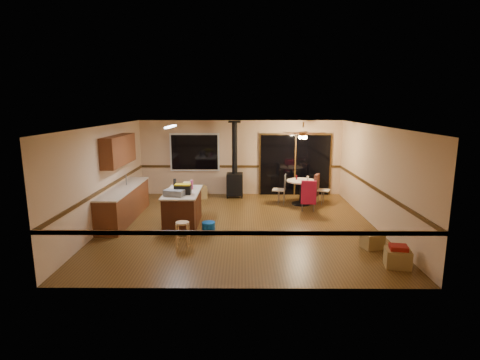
{
  "coord_description": "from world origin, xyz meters",
  "views": [
    {
      "loc": [
        0.07,
        -9.47,
        3.11
      ],
      "look_at": [
        0.0,
        0.3,
        1.15
      ],
      "focal_mm": 28.0,
      "sensor_mm": 36.0,
      "label": 1
    }
  ],
  "objects_px": {
    "dining_table": "(301,188)",
    "chair_near": "(309,192)",
    "box_corner_a": "(398,258)",
    "blue_bucket": "(209,227)",
    "chair_left": "(282,186)",
    "kitchen_island": "(183,208)",
    "toolbox_black": "(183,190)",
    "bar_stool": "(183,234)",
    "box_corner_b": "(372,241)",
    "chair_right": "(317,185)",
    "wood_stove": "(235,176)",
    "toolbox_grey": "(174,193)",
    "box_under_window": "(199,192)"
  },
  "relations": [
    {
      "from": "toolbox_black",
      "to": "box_corner_b",
      "type": "xyz_separation_m",
      "value": [
        4.38,
        -1.32,
        -0.85
      ]
    },
    {
      "from": "blue_bucket",
      "to": "chair_left",
      "type": "bearing_deg",
      "value": 53.32
    },
    {
      "from": "bar_stool",
      "to": "dining_table",
      "type": "relative_size",
      "value": 0.58
    },
    {
      "from": "chair_near",
      "to": "dining_table",
      "type": "bearing_deg",
      "value": 94.98
    },
    {
      "from": "kitchen_island",
      "to": "dining_table",
      "type": "bearing_deg",
      "value": 31.59
    },
    {
      "from": "toolbox_black",
      "to": "blue_bucket",
      "type": "xyz_separation_m",
      "value": [
        0.67,
        -0.35,
        -0.88
      ]
    },
    {
      "from": "toolbox_grey",
      "to": "box_corner_a",
      "type": "relative_size",
      "value": 1.04
    },
    {
      "from": "bar_stool",
      "to": "blue_bucket",
      "type": "relative_size",
      "value": 1.65
    },
    {
      "from": "chair_near",
      "to": "bar_stool",
      "type": "bearing_deg",
      "value": -140.46
    },
    {
      "from": "box_corner_a",
      "to": "blue_bucket",
      "type": "bearing_deg",
      "value": 153.2
    },
    {
      "from": "chair_right",
      "to": "box_corner_a",
      "type": "bearing_deg",
      "value": -82.48
    },
    {
      "from": "dining_table",
      "to": "chair_near",
      "type": "distance_m",
      "value": 0.89
    },
    {
      "from": "chair_right",
      "to": "box_under_window",
      "type": "height_order",
      "value": "chair_right"
    },
    {
      "from": "kitchen_island",
      "to": "dining_table",
      "type": "height_order",
      "value": "kitchen_island"
    },
    {
      "from": "box_corner_b",
      "to": "chair_left",
      "type": "bearing_deg",
      "value": 112.89
    },
    {
      "from": "wood_stove",
      "to": "box_corner_a",
      "type": "distance_m",
      "value": 6.56
    },
    {
      "from": "blue_bucket",
      "to": "box_corner_a",
      "type": "distance_m",
      "value": 4.34
    },
    {
      "from": "kitchen_island",
      "to": "chair_right",
      "type": "bearing_deg",
      "value": 29.36
    },
    {
      "from": "box_corner_b",
      "to": "bar_stool",
      "type": "bearing_deg",
      "value": 178.31
    },
    {
      "from": "kitchen_island",
      "to": "chair_near",
      "type": "xyz_separation_m",
      "value": [
        3.51,
        1.23,
        0.14
      ]
    },
    {
      "from": "kitchen_island",
      "to": "box_corner_a",
      "type": "distance_m",
      "value": 5.29
    },
    {
      "from": "blue_bucket",
      "to": "box_under_window",
      "type": "bearing_deg",
      "value": 100.44
    },
    {
      "from": "chair_near",
      "to": "kitchen_island",
      "type": "bearing_deg",
      "value": -160.69
    },
    {
      "from": "toolbox_black",
      "to": "bar_stool",
      "type": "distance_m",
      "value": 1.42
    },
    {
      "from": "bar_stool",
      "to": "blue_bucket",
      "type": "xyz_separation_m",
      "value": [
        0.51,
        0.85,
        -0.14
      ]
    },
    {
      "from": "dining_table",
      "to": "chair_near",
      "type": "xyz_separation_m",
      "value": [
        0.08,
        -0.88,
        0.06
      ]
    },
    {
      "from": "chair_left",
      "to": "wood_stove",
      "type": "bearing_deg",
      "value": 150.8
    },
    {
      "from": "bar_stool",
      "to": "toolbox_black",
      "type": "bearing_deg",
      "value": 97.77
    },
    {
      "from": "toolbox_black",
      "to": "dining_table",
      "type": "height_order",
      "value": "toolbox_black"
    },
    {
      "from": "box_corner_a",
      "to": "dining_table",
      "type": "bearing_deg",
      "value": 103.93
    },
    {
      "from": "blue_bucket",
      "to": "chair_right",
      "type": "xyz_separation_m",
      "value": [
        3.23,
        2.87,
        0.46
      ]
    },
    {
      "from": "dining_table",
      "to": "blue_bucket",
      "type": "bearing_deg",
      "value": -134.52
    },
    {
      "from": "bar_stool",
      "to": "blue_bucket",
      "type": "bearing_deg",
      "value": 59.1
    },
    {
      "from": "chair_left",
      "to": "box_under_window",
      "type": "bearing_deg",
      "value": 166.47
    },
    {
      "from": "dining_table",
      "to": "box_corner_b",
      "type": "bearing_deg",
      "value": -74.84
    },
    {
      "from": "wood_stove",
      "to": "toolbox_black",
      "type": "bearing_deg",
      "value": -110.37
    },
    {
      "from": "chair_left",
      "to": "chair_right",
      "type": "height_order",
      "value": "same"
    },
    {
      "from": "toolbox_grey",
      "to": "chair_right",
      "type": "xyz_separation_m",
      "value": [
        4.09,
        2.7,
        -0.38
      ]
    },
    {
      "from": "kitchen_island",
      "to": "blue_bucket",
      "type": "bearing_deg",
      "value": -41.23
    },
    {
      "from": "dining_table",
      "to": "chair_right",
      "type": "distance_m",
      "value": 0.55
    },
    {
      "from": "wood_stove",
      "to": "blue_bucket",
      "type": "relative_size",
      "value": 7.64
    },
    {
      "from": "chair_near",
      "to": "box_corner_b",
      "type": "relative_size",
      "value": 1.69
    },
    {
      "from": "chair_left",
      "to": "box_corner_b",
      "type": "relative_size",
      "value": 1.24
    },
    {
      "from": "toolbox_grey",
      "to": "chair_left",
      "type": "distance_m",
      "value": 4.0
    },
    {
      "from": "kitchen_island",
      "to": "chair_left",
      "type": "height_order",
      "value": "chair_left"
    },
    {
      "from": "dining_table",
      "to": "chair_left",
      "type": "distance_m",
      "value": 0.6
    },
    {
      "from": "toolbox_grey",
      "to": "toolbox_black",
      "type": "bearing_deg",
      "value": 43.53
    },
    {
      "from": "toolbox_grey",
      "to": "bar_stool",
      "type": "height_order",
      "value": "toolbox_grey"
    },
    {
      "from": "chair_near",
      "to": "box_corner_a",
      "type": "relative_size",
      "value": 1.5
    },
    {
      "from": "chair_left",
      "to": "box_corner_a",
      "type": "bearing_deg",
      "value": -69.77
    }
  ]
}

